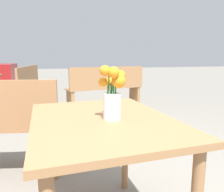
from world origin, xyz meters
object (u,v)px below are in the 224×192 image
Objects in this scene: bench_middle at (106,87)px; bench_far at (25,84)px; table_front at (102,137)px; flower_vase at (113,96)px.

bench_far is at bearing 152.80° from bench_middle.
bench_middle is at bearing -27.20° from bench_far.
table_front is at bearing -79.23° from bench_far.
table_front is 3.44× the size of flower_vase.
table_front is 3.06m from bench_middle.
table_front is 0.61× the size of bench_middle.
flower_vase reaches higher than table_front.
bench_middle is at bearing 74.47° from table_front.
flower_vase is 3.87m from bench_far.
bench_far reaches higher than table_front.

